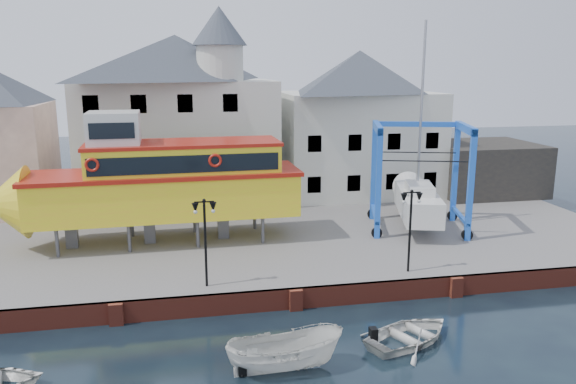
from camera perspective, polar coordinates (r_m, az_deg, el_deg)
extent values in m
plane|color=black|center=(26.62, 0.78, -11.84)|extent=(140.00, 140.00, 0.00)
cube|color=#615E5D|center=(36.60, -2.74, -4.05)|extent=(44.00, 22.00, 1.00)
cube|color=maroon|center=(26.52, 0.73, -10.75)|extent=(44.00, 0.25, 1.00)
cube|color=maroon|center=(26.07, -17.06, -11.78)|extent=(0.60, 0.36, 1.00)
cube|color=maroon|center=(26.37, 0.81, -10.90)|extent=(0.60, 0.36, 1.00)
cube|color=maroon|center=(28.96, 16.71, -9.23)|extent=(0.60, 0.36, 1.00)
cube|color=silver|center=(42.55, -11.00, 5.00)|extent=(14.00, 8.00, 9.00)
pyramid|color=#363B47|center=(42.19, -11.36, 13.23)|extent=(14.00, 8.00, 3.20)
cube|color=black|center=(39.54, -18.78, -0.31)|extent=(1.00, 0.08, 1.20)
cube|color=black|center=(39.24, -14.44, -0.13)|extent=(1.00, 0.08, 1.20)
cube|color=black|center=(39.16, -10.06, 0.06)|extent=(1.00, 0.08, 1.20)
cube|color=black|center=(39.31, -5.69, 0.24)|extent=(1.00, 0.08, 1.20)
cube|color=black|center=(39.01, -19.09, 3.99)|extent=(1.00, 0.08, 1.20)
cube|color=black|center=(38.70, -14.69, 4.21)|extent=(1.00, 0.08, 1.20)
cube|color=black|center=(38.62, -10.23, 4.40)|extent=(1.00, 0.08, 1.20)
cube|color=black|center=(38.77, -5.78, 4.57)|extent=(1.00, 0.08, 1.20)
cube|color=black|center=(38.70, -19.42, 8.37)|extent=(1.00, 0.08, 1.20)
cube|color=black|center=(38.39, -14.94, 8.63)|extent=(1.00, 0.08, 1.20)
cube|color=black|center=(38.31, -10.41, 8.85)|extent=(1.00, 0.08, 1.20)
cube|color=black|center=(38.46, -5.88, 9.00)|extent=(1.00, 0.08, 1.20)
cylinder|color=silver|center=(39.89, -6.92, 12.85)|extent=(3.20, 3.20, 2.40)
cone|color=#363B47|center=(39.98, -7.01, 16.43)|extent=(3.80, 3.80, 2.60)
cube|color=silver|center=(45.32, 7.07, 4.96)|extent=(12.00, 8.00, 8.00)
pyramid|color=#363B47|center=(44.92, 7.27, 12.05)|extent=(12.00, 8.00, 3.20)
cube|color=black|center=(40.76, 2.67, 0.74)|extent=(1.00, 0.08, 1.20)
cube|color=black|center=(41.56, 6.69, 0.90)|extent=(1.00, 0.08, 1.20)
cube|color=black|center=(42.56, 10.55, 1.05)|extent=(1.00, 0.08, 1.20)
cube|color=black|center=(43.74, 14.21, 1.19)|extent=(1.00, 0.08, 1.20)
cube|color=black|center=(40.24, 2.72, 4.92)|extent=(1.00, 0.08, 1.20)
cube|color=black|center=(41.05, 6.80, 5.00)|extent=(1.00, 0.08, 1.20)
cube|color=black|center=(42.06, 10.71, 5.06)|extent=(1.00, 0.08, 1.20)
cube|color=black|center=(43.25, 14.43, 5.08)|extent=(1.00, 0.08, 1.20)
cube|color=black|center=(47.91, 19.22, 2.34)|extent=(8.00, 7.00, 4.00)
cylinder|color=black|center=(26.18, -8.38, -5.36)|extent=(0.12, 0.12, 4.00)
cube|color=black|center=(25.62, -8.53, -1.00)|extent=(0.90, 0.06, 0.06)
sphere|color=black|center=(25.61, -8.53, -0.85)|extent=(0.16, 0.16, 0.16)
cone|color=black|center=(25.68, -9.40, -1.62)|extent=(0.32, 0.32, 0.45)
sphere|color=silver|center=(25.72, -9.39, -2.01)|extent=(0.18, 0.18, 0.18)
cone|color=black|center=(25.71, -7.62, -1.54)|extent=(0.32, 0.32, 0.45)
sphere|color=silver|center=(25.75, -7.61, -1.93)|extent=(0.18, 0.18, 0.18)
cylinder|color=black|center=(28.37, 12.27, -4.09)|extent=(0.12, 0.12, 4.00)
cube|color=black|center=(27.86, 12.47, -0.05)|extent=(0.90, 0.06, 0.06)
sphere|color=black|center=(27.84, 12.48, 0.09)|extent=(0.16, 0.16, 0.16)
cone|color=black|center=(27.76, 11.69, -0.63)|extent=(0.32, 0.32, 0.45)
sphere|color=silver|center=(27.80, 11.67, -0.99)|extent=(0.18, 0.18, 0.18)
cone|color=black|center=(28.08, 13.19, -0.55)|extent=(0.32, 0.32, 0.45)
sphere|color=silver|center=(28.12, 13.18, -0.91)|extent=(0.18, 0.18, 0.18)
cylinder|color=#59595E|center=(32.62, -22.41, -4.77)|extent=(0.21, 0.21, 1.60)
cylinder|color=#59595E|center=(35.44, -21.62, -3.34)|extent=(0.21, 0.21, 1.60)
cylinder|color=#59595E|center=(32.16, -15.84, -4.51)|extent=(0.21, 0.21, 1.60)
cylinder|color=#59595E|center=(35.02, -15.58, -3.09)|extent=(0.21, 0.21, 1.60)
cylinder|color=#59595E|center=(32.12, -9.17, -4.20)|extent=(0.21, 0.21, 1.60)
cylinder|color=#59595E|center=(34.99, -9.47, -2.80)|extent=(0.21, 0.21, 1.60)
cylinder|color=#59595E|center=(32.52, -2.58, -3.83)|extent=(0.21, 0.21, 1.60)
cylinder|color=#59595E|center=(35.35, -3.42, -2.48)|extent=(0.21, 0.21, 1.60)
cube|color=#59595E|center=(33.94, -21.11, -3.99)|extent=(0.65, 0.55, 1.60)
cube|color=#59595E|center=(33.53, -13.88, -3.69)|extent=(0.65, 0.55, 1.60)
cube|color=#59595E|center=(33.67, -6.60, -3.33)|extent=(0.65, 0.55, 1.60)
cube|color=yellow|center=(33.02, -12.22, -0.32)|extent=(15.03, 4.44, 2.35)
cone|color=yellow|center=(34.14, -26.86, -1.00)|extent=(2.45, 4.11, 4.05)
cube|color=#A41B0F|center=(32.76, -12.32, 1.86)|extent=(15.35, 4.62, 0.23)
cube|color=yellow|center=(32.65, -10.51, 3.24)|extent=(10.75, 3.90, 1.71)
cube|color=black|center=(30.83, -10.38, 2.79)|extent=(10.24, 0.32, 0.96)
cube|color=black|center=(34.46, -10.63, 3.82)|extent=(10.24, 0.32, 0.96)
cube|color=#A41B0F|center=(32.51, -10.58, 4.89)|extent=(10.97, 4.01, 0.19)
cube|color=silver|center=(32.50, -17.26, 6.08)|extent=(2.84, 2.84, 1.94)
cube|color=black|center=(31.09, -17.47, 5.94)|extent=(2.33, 0.12, 0.85)
torus|color=#A41B0F|center=(30.96, -19.30, 2.62)|extent=(0.75, 0.17, 0.75)
torus|color=#A41B0F|center=(30.85, -7.42, 3.20)|extent=(0.75, 0.17, 0.75)
cube|color=blue|center=(33.21, 9.18, 0.76)|extent=(0.40, 0.40, 6.53)
cylinder|color=black|center=(33.94, 9.01, -4.10)|extent=(0.69, 0.40, 0.65)
cube|color=blue|center=(37.46, 8.69, 2.14)|extent=(0.40, 0.40, 6.53)
cylinder|color=black|center=(38.10, 8.54, -2.21)|extent=(0.69, 0.40, 0.65)
cube|color=blue|center=(34.04, 18.06, 0.58)|extent=(0.40, 0.40, 6.53)
cylinder|color=black|center=(34.75, 17.73, -4.17)|extent=(0.69, 0.40, 0.65)
cube|color=blue|center=(38.19, 16.61, 1.95)|extent=(0.40, 0.40, 6.53)
cylinder|color=black|center=(38.83, 16.34, -2.31)|extent=(0.69, 0.40, 0.65)
cube|color=blue|center=(34.87, 9.10, 6.50)|extent=(1.58, 4.58, 0.46)
cube|color=blue|center=(35.86, 8.79, -2.17)|extent=(1.49, 4.55, 0.20)
cube|color=blue|center=(35.66, 17.63, 6.20)|extent=(1.58, 4.58, 0.46)
cube|color=blue|center=(36.62, 17.06, -2.28)|extent=(1.49, 4.55, 0.20)
cube|color=blue|center=(37.30, 12.92, 6.74)|extent=(5.48, 1.83, 0.33)
cube|color=silver|center=(35.96, 13.03, -1.08)|extent=(3.97, 7.32, 1.49)
cone|color=silver|center=(39.97, 12.20, 0.34)|extent=(2.47, 2.02, 2.15)
cube|color=#59595E|center=(36.23, 12.94, -2.73)|extent=(0.67, 1.68, 0.65)
cube|color=silver|center=(35.29, 13.22, 0.36)|extent=(2.20, 3.10, 0.56)
cylinder|color=#99999E|center=(35.52, 13.40, 8.35)|extent=(0.20, 0.20, 10.27)
cube|color=black|center=(33.76, 13.67, 3.07)|extent=(4.85, 1.47, 0.05)
cube|color=black|center=(37.04, 12.89, 3.94)|extent=(4.85, 1.47, 0.05)
imported|color=silver|center=(21.86, -0.28, -17.71)|extent=(4.48, 1.83, 1.71)
imported|color=silver|center=(24.36, 12.28, -14.61)|extent=(5.06, 4.46, 0.87)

